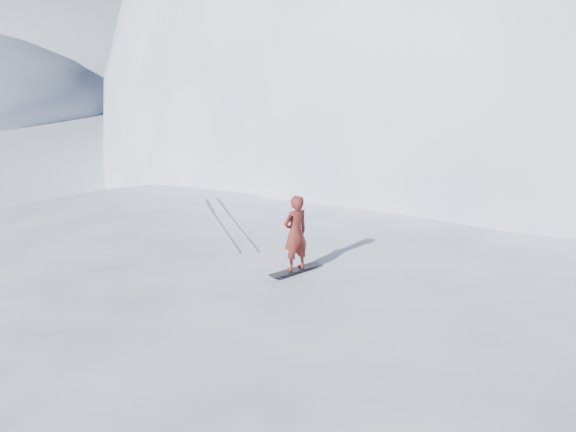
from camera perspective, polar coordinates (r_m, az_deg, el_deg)
name	(u,v)px	position (r m, az deg, el deg)	size (l,w,h in m)	color
ground	(294,352)	(15.21, 0.56, -13.63)	(400.00, 400.00, 0.00)	white
near_ridge	(306,299)	(17.98, 1.87, -8.46)	(36.00, 28.00, 4.80)	white
summit_peak	(509,147)	(46.56, 21.57, 6.51)	(60.00, 56.00, 56.00)	white
peak_shoulder	(388,171)	(35.96, 10.14, 4.55)	(28.00, 24.00, 18.00)	white
wind_bumps	(261,316)	(16.96, -2.72, -10.16)	(16.00, 14.40, 1.00)	white
snowboard	(295,270)	(13.96, 0.76, -5.48)	(1.45, 0.27, 0.02)	black
snowboarder	(296,233)	(13.62, 0.77, -1.76)	(0.69, 0.45, 1.89)	maroon
board_tracks	(224,219)	(17.91, -6.55, -0.33)	(1.35, 5.95, 0.04)	silver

